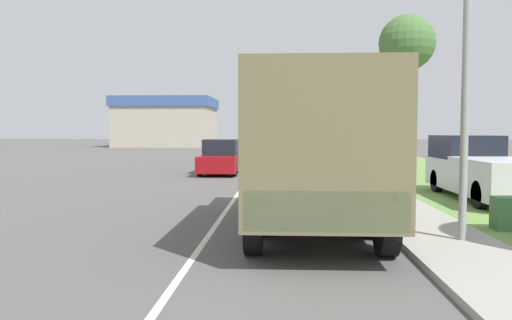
{
  "coord_description": "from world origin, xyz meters",
  "views": [
    {
      "loc": [
        1.47,
        1.79,
        2.1
      ],
      "look_at": [
        0.84,
        13.8,
        1.4
      ],
      "focal_mm": 35.0,
      "sensor_mm": 36.0,
      "label": 1
    }
  ],
  "objects": [
    {
      "name": "tree_mid_right",
      "position": [
        7.32,
        25.8,
        6.09
      ],
      "size": [
        2.62,
        2.62,
        7.52
      ],
      "color": "brown",
      "rests_on": "grass_strip_right"
    },
    {
      "name": "pickup_truck",
      "position": [
        7.61,
        17.49,
        0.92
      ],
      "size": [
        1.92,
        5.67,
        1.93
      ],
      "color": "silver",
      "rests_on": "grass_strip_right"
    },
    {
      "name": "car_nearest_ahead",
      "position": [
        -1.52,
        26.05,
        0.75
      ],
      "size": [
        1.8,
        4.39,
        1.69
      ],
      "color": "maroon",
      "rests_on": "ground"
    },
    {
      "name": "utility_box",
      "position": [
        6.2,
        12.45,
        0.37
      ],
      "size": [
        0.55,
        0.45,
        0.7
      ],
      "color": "#3D7042",
      "rests_on": "grass_strip_right"
    },
    {
      "name": "car_second_ahead",
      "position": [
        1.71,
        35.12,
        0.64
      ],
      "size": [
        1.85,
        4.25,
        1.4
      ],
      "color": "navy",
      "rests_on": "ground"
    },
    {
      "name": "lamp_post",
      "position": [
        4.53,
        10.96,
        4.04
      ],
      "size": [
        1.69,
        0.24,
        6.53
      ],
      "color": "gray",
      "rests_on": "sidewalk_right"
    },
    {
      "name": "car_third_ahead",
      "position": [
        2.05,
        46.32,
        0.76
      ],
      "size": [
        1.9,
        4.0,
        1.72
      ],
      "color": "navy",
      "rests_on": "ground"
    },
    {
      "name": "sidewalk_right",
      "position": [
        4.5,
        40.0,
        0.06
      ],
      "size": [
        1.8,
        120.0,
        0.12
      ],
      "color": "#9E9B93",
      "rests_on": "ground"
    },
    {
      "name": "lane_centre_stripe",
      "position": [
        0.0,
        40.0,
        0.0
      ],
      "size": [
        0.12,
        120.0,
        0.0
      ],
      "color": "silver",
      "rests_on": "ground"
    },
    {
      "name": "building_distant",
      "position": [
        -14.13,
        68.81,
        3.31
      ],
      "size": [
        12.77,
        11.08,
        6.53
      ],
      "color": "#B2A893",
      "rests_on": "ground"
    },
    {
      "name": "military_truck",
      "position": [
        2.1,
        12.25,
        1.77
      ],
      "size": [
        2.53,
        6.98,
        3.2
      ],
      "color": "#545B3D",
      "rests_on": "ground"
    },
    {
      "name": "ground_plane",
      "position": [
        0.0,
        40.0,
        0.0
      ],
      "size": [
        180.0,
        180.0,
        0.0
      ],
      "primitive_type": "plane",
      "color": "#565451"
    },
    {
      "name": "grass_strip_right",
      "position": [
        8.9,
        40.0,
        0.01
      ],
      "size": [
        7.0,
        120.0,
        0.02
      ],
      "color": "#6B9347",
      "rests_on": "ground"
    }
  ]
}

